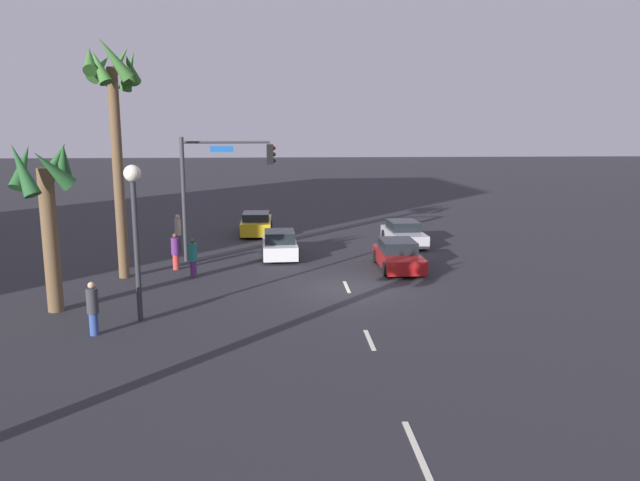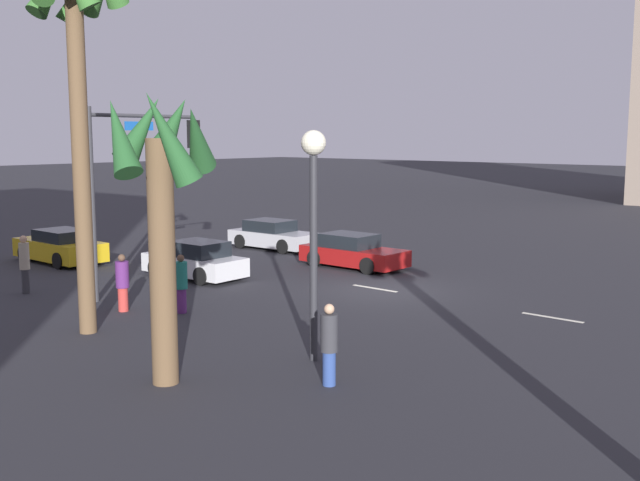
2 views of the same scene
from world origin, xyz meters
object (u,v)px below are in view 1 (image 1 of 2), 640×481
(streetlamp, at_px, (134,211))
(pedestrian_0, at_px, (193,257))
(car_0, at_px, (256,224))
(pedestrian_2, at_px, (178,231))
(pedestrian_1, at_px, (93,307))
(car_3, at_px, (404,234))
(palm_tree_2, at_px, (45,195))
(car_4, at_px, (398,256))
(palm_tree_1, at_px, (114,102))
(traffic_signal, at_px, (215,178))
(car_1, at_px, (280,245))
(pedestrian_3, at_px, (176,251))

(streetlamp, distance_m, pedestrian_0, 6.66)
(car_0, distance_m, pedestrian_2, 6.10)
(pedestrian_1, distance_m, pedestrian_2, 13.33)
(car_3, height_order, pedestrian_1, pedestrian_1)
(car_0, height_order, palm_tree_2, palm_tree_2)
(car_3, xyz_separation_m, pedestrian_0, (-6.71, 10.64, 0.29))
(car_0, distance_m, palm_tree_2, 17.06)
(car_0, xyz_separation_m, car_4, (-9.65, -6.84, -0.03))
(car_0, relative_size, pedestrian_1, 2.53)
(pedestrian_0, height_order, palm_tree_1, palm_tree_1)
(traffic_signal, height_order, streetlamp, traffic_signal)
(car_0, xyz_separation_m, palm_tree_2, (-15.35, 6.57, 3.51))
(car_4, height_order, pedestrian_0, pedestrian_0)
(car_4, bearing_deg, palm_tree_1, 93.82)
(car_1, relative_size, streetlamp, 0.77)
(pedestrian_2, relative_size, palm_tree_2, 0.32)
(car_1, height_order, pedestrian_3, pedestrian_3)
(car_1, height_order, streetlamp, streetlamp)
(traffic_signal, distance_m, streetlamp, 9.35)
(pedestrian_1, bearing_deg, pedestrian_0, -15.78)
(car_3, bearing_deg, pedestrian_2, 93.39)
(traffic_signal, xyz_separation_m, pedestrian_2, (2.73, 2.32, -3.02))
(streetlamp, distance_m, palm_tree_1, 7.41)
(car_4, height_order, traffic_signal, traffic_signal)
(car_3, relative_size, palm_tree_1, 0.42)
(car_1, bearing_deg, car_4, -118.16)
(pedestrian_2, height_order, pedestrian_3, pedestrian_2)
(traffic_signal, bearing_deg, streetlamp, 169.62)
(traffic_signal, height_order, palm_tree_2, palm_tree_2)
(pedestrian_1, xyz_separation_m, palm_tree_2, (2.61, 2.14, 3.25))
(streetlamp, xyz_separation_m, pedestrian_0, (5.94, -0.96, -2.84))
(car_0, relative_size, palm_tree_1, 0.43)
(car_3, bearing_deg, car_4, 165.87)
(car_3, bearing_deg, palm_tree_1, 115.71)
(car_3, bearing_deg, car_0, 64.77)
(pedestrian_2, bearing_deg, pedestrian_3, -172.29)
(car_1, bearing_deg, pedestrian_1, 152.56)
(pedestrian_3, bearing_deg, traffic_signal, -43.64)
(car_0, bearing_deg, pedestrian_1, 166.16)
(car_3, height_order, pedestrian_0, pedestrian_0)
(palm_tree_2, bearing_deg, pedestrian_0, -41.71)
(car_1, xyz_separation_m, car_4, (-2.91, -5.44, -0.02))
(car_1, bearing_deg, pedestrian_3, 116.99)
(car_0, relative_size, streetlamp, 0.83)
(streetlamp, distance_m, pedestrian_3, 7.94)
(streetlamp, height_order, pedestrian_1, streetlamp)
(streetlamp, distance_m, palm_tree_2, 3.50)
(car_1, bearing_deg, palm_tree_1, 118.95)
(palm_tree_2, bearing_deg, palm_tree_1, -14.16)
(traffic_signal, xyz_separation_m, palm_tree_1, (-3.10, 3.71, 3.40))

